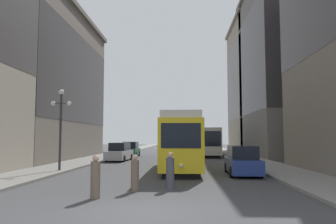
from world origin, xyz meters
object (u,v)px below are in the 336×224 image
object	(u,v)px
transit_bus	(208,141)
parked_car_right_far	(242,161)
parked_car_left_mid	(119,152)
parked_car_left_near	(131,150)
lamp_post_left_near	(61,117)
pedestrian_crossing_near	(135,174)
pedestrian_crossing_far	(95,178)
streetcar	(182,141)
pedestrian_on_sidewalk	(170,172)

from	to	relation	value
transit_bus	parked_car_right_far	bearing A→B (deg)	-86.91
parked_car_left_mid	parked_car_right_far	world-z (taller)	same
parked_car_left_mid	parked_car_left_near	bearing A→B (deg)	93.39
parked_car_right_far	lamp_post_left_near	distance (m)	12.42
pedestrian_crossing_near	lamp_post_left_near	distance (m)	10.06
pedestrian_crossing_far	lamp_post_left_near	bearing A→B (deg)	-22.38
streetcar	lamp_post_left_near	world-z (taller)	lamp_post_left_near
streetcar	parked_car_left_mid	distance (m)	10.45
parked_car_right_far	pedestrian_on_sidewalk	bearing A→B (deg)	54.90
streetcar	pedestrian_crossing_far	bearing A→B (deg)	-105.67
parked_car_left_near	lamp_post_left_near	distance (m)	17.96
streetcar	pedestrian_crossing_far	xyz separation A→B (m)	(-3.26, -11.60, -1.33)
parked_car_right_far	pedestrian_on_sidewalk	xyz separation A→B (m)	(-4.31, -5.77, -0.07)
transit_bus	parked_car_left_near	xyz separation A→B (m)	(-9.62, -2.83, -1.10)
streetcar	lamp_post_left_near	size ratio (longest dim) A/B	2.29
parked_car_left_near	pedestrian_crossing_far	xyz separation A→B (m)	(3.04, -26.64, -0.07)
pedestrian_crossing_near	pedestrian_crossing_far	xyz separation A→B (m)	(-1.28, -1.70, 0.03)
pedestrian_crossing_far	lamp_post_left_near	xyz separation A→B (m)	(-4.94, 9.02, 2.98)
pedestrian_on_sidewalk	lamp_post_left_near	bearing A→B (deg)	-68.32
transit_bus	lamp_post_left_near	distance (m)	23.54
pedestrian_crossing_near	streetcar	bearing A→B (deg)	-80.07
parked_car_left_near	lamp_post_left_near	size ratio (longest dim) A/B	0.80
parked_car_left_near	lamp_post_left_near	xyz separation A→B (m)	(-1.90, -17.62, 2.91)
pedestrian_on_sidewalk	lamp_post_left_near	world-z (taller)	lamp_post_left_near
streetcar	lamp_post_left_near	xyz separation A→B (m)	(-8.20, -2.58, 1.65)
pedestrian_crossing_near	transit_bus	bearing A→B (deg)	-79.53
pedestrian_crossing_far	pedestrian_on_sidewalk	world-z (taller)	pedestrian_on_sidewalk
parked_car_right_far	lamp_post_left_near	size ratio (longest dim) A/B	0.88
streetcar	parked_car_left_mid	size ratio (longest dim) A/B	2.49
parked_car_left_mid	pedestrian_on_sidewalk	xyz separation A→B (m)	(5.83, -17.46, -0.07)
parked_car_left_near	pedestrian_crossing_far	bearing A→B (deg)	-83.03
parked_car_right_far	pedestrian_on_sidewalk	size ratio (longest dim) A/B	2.88
pedestrian_crossing_near	pedestrian_crossing_far	bearing A→B (deg)	74.37
pedestrian_crossing_far	lamp_post_left_near	size ratio (longest dim) A/B	0.30
parked_car_left_near	pedestrian_crossing_near	world-z (taller)	parked_car_left_near
parked_car_left_near	parked_car_right_far	xyz separation A→B (m)	(10.14, -18.48, 0.00)
pedestrian_on_sidewalk	parked_car_left_near	bearing A→B (deg)	-104.17
pedestrian_crossing_far	parked_car_left_mid	bearing A→B (deg)	-42.39
transit_bus	pedestrian_on_sidewalk	bearing A→B (deg)	-96.29
parked_car_left_mid	lamp_post_left_near	xyz separation A→B (m)	(-1.90, -10.83, 2.91)
transit_bus	parked_car_left_mid	world-z (taller)	transit_bus
parked_car_left_near	parked_car_left_mid	xyz separation A→B (m)	(0.00, -6.79, 0.00)
pedestrian_on_sidewalk	streetcar	bearing A→B (deg)	-120.63
pedestrian_on_sidewalk	pedestrian_crossing_far	bearing A→B (deg)	12.85
parked_car_left_near	parked_car_right_far	bearing A→B (deg)	-60.78
streetcar	pedestrian_crossing_near	xyz separation A→B (m)	(-1.99, -9.90, -1.36)
pedestrian_crossing_near	pedestrian_on_sidewalk	bearing A→B (deg)	-134.30
pedestrian_crossing_near	pedestrian_on_sidewalk	distance (m)	1.66
streetcar	parked_car_left_near	distance (m)	16.36
pedestrian_crossing_near	parked_car_left_mid	bearing A→B (deg)	-55.34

